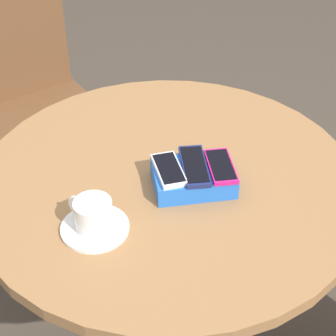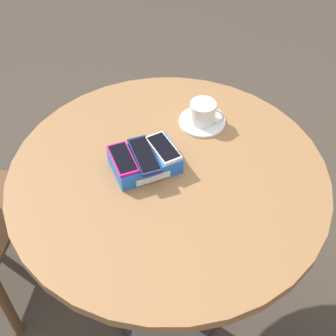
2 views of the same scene
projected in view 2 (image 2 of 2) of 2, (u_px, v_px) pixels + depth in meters
The scene contains 8 objects.
ground_plane at pixel (168, 303), 1.84m from camera, with size 8.00×8.00×0.00m, color #42382D.
round_table at pixel (168, 204), 1.38m from camera, with size 0.89×0.89×0.76m.
phone_box at pixel (145, 161), 1.28m from camera, with size 0.19×0.14×0.05m.
phone_magenta at pixel (123, 159), 1.25m from camera, with size 0.07×0.13×0.01m.
phone_navy at pixel (144, 155), 1.26m from camera, with size 0.07×0.15×0.01m.
phone_white at pixel (163, 148), 1.28m from camera, with size 0.06×0.12×0.01m.
saucer at pixel (202, 122), 1.42m from camera, with size 0.14×0.14×0.01m, color white.
coffee_cup at pixel (203, 112), 1.40m from camera, with size 0.09×0.09×0.07m.
Camera 2 is at (-0.41, -0.77, 1.70)m, focal length 50.00 mm.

